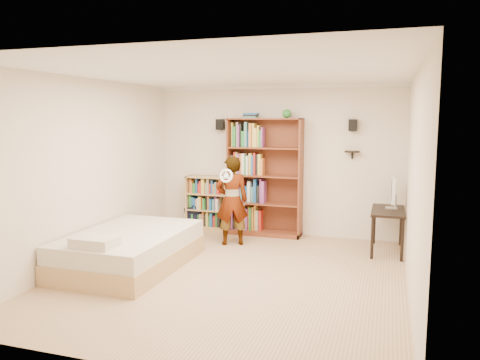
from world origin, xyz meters
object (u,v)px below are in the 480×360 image
object	(u,v)px
tall_bookshelf	(265,177)
person	(232,201)
computer_desk	(387,231)
low_bookshelf	(208,203)
daybed	(130,245)

from	to	relation	value
tall_bookshelf	person	distance (m)	0.93
computer_desk	low_bookshelf	bearing A→B (deg)	171.08
low_bookshelf	person	xyz separation A→B (m)	(0.77, -0.85, 0.24)
person	computer_desk	bearing A→B (deg)	162.69
tall_bookshelf	computer_desk	distance (m)	2.31
tall_bookshelf	person	xyz separation A→B (m)	(-0.36, -0.80, -0.31)
low_bookshelf	tall_bookshelf	bearing A→B (deg)	-2.09
tall_bookshelf	low_bookshelf	size ratio (longest dim) A/B	2.06
tall_bookshelf	low_bookshelf	distance (m)	1.25
daybed	person	world-z (taller)	person
person	tall_bookshelf	bearing A→B (deg)	-138.72
low_bookshelf	computer_desk	xyz separation A→B (m)	(3.26, -0.51, -0.17)
person	daybed	bearing A→B (deg)	32.65
low_bookshelf	person	distance (m)	1.16
tall_bookshelf	person	size ratio (longest dim) A/B	1.41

